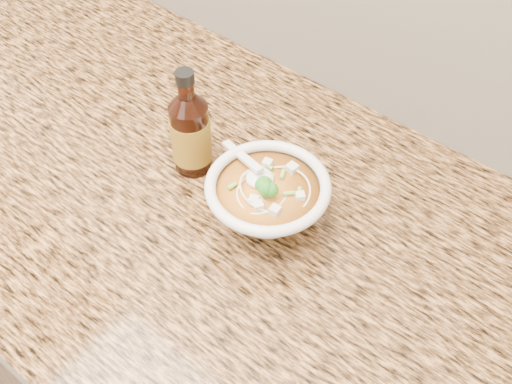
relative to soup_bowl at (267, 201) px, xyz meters
The scene contains 4 objects.
cabinet 0.63m from the soup_bowl, behind, with size 4.00×0.65×0.86m, color #352110.
counter_slab 0.37m from the soup_bowl, behind, with size 4.00×0.68×0.04m, color #AA743E.
soup_bowl is the anchor object (origin of this frame).
hot_sauce_bottle 0.15m from the soup_bowl, behind, with size 0.07×0.07×0.17m.
Camera 1 is at (0.71, 1.25, 1.59)m, focal length 45.00 mm.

